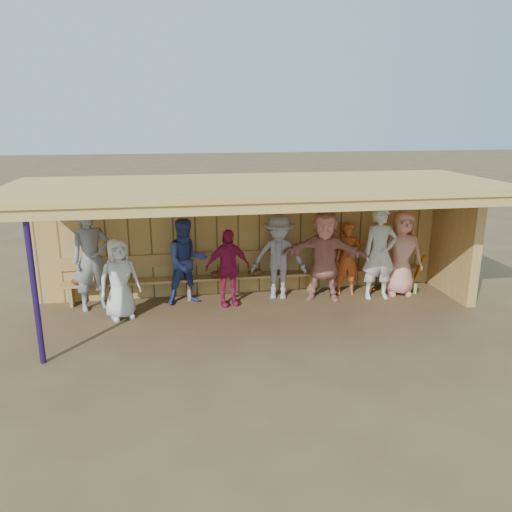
{
  "coord_description": "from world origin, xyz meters",
  "views": [
    {
      "loc": [
        -1.53,
        -8.76,
        3.62
      ],
      "look_at": [
        0.0,
        0.35,
        1.05
      ],
      "focal_mm": 35.0,
      "sensor_mm": 36.0,
      "label": 1
    }
  ],
  "objects_px": {
    "player_b": "(119,279)",
    "bench": "(250,270)",
    "player_d": "(228,268)",
    "player_h": "(401,253)",
    "player_c": "(187,262)",
    "player_a": "(91,259)",
    "player_g": "(348,259)",
    "player_e": "(279,257)",
    "player_extra": "(380,253)",
    "player_f": "(324,255)"
  },
  "relations": [
    {
      "from": "player_h",
      "to": "player_d",
      "type": "bearing_deg",
      "value": -172.69
    },
    {
      "from": "bench",
      "to": "player_g",
      "type": "bearing_deg",
      "value": -8.59
    },
    {
      "from": "player_f",
      "to": "player_h",
      "type": "relative_size",
      "value": 1.04
    },
    {
      "from": "player_e",
      "to": "player_f",
      "type": "distance_m",
      "value": 0.93
    },
    {
      "from": "player_h",
      "to": "player_extra",
      "type": "xyz_separation_m",
      "value": [
        -0.55,
        -0.16,
        0.07
      ]
    },
    {
      "from": "player_b",
      "to": "player_extra",
      "type": "bearing_deg",
      "value": -19.61
    },
    {
      "from": "player_d",
      "to": "player_h",
      "type": "height_order",
      "value": "player_h"
    },
    {
      "from": "player_d",
      "to": "player_h",
      "type": "xyz_separation_m",
      "value": [
        3.65,
        0.03,
        0.12
      ]
    },
    {
      "from": "player_f",
      "to": "player_a",
      "type": "bearing_deg",
      "value": -165.37
    },
    {
      "from": "player_extra",
      "to": "bench",
      "type": "bearing_deg",
      "value": 169.13
    },
    {
      "from": "player_a",
      "to": "bench",
      "type": "xyz_separation_m",
      "value": [
        3.12,
        0.31,
        -0.47
      ]
    },
    {
      "from": "player_d",
      "to": "player_h",
      "type": "relative_size",
      "value": 0.87
    },
    {
      "from": "player_e",
      "to": "player_extra",
      "type": "relative_size",
      "value": 0.92
    },
    {
      "from": "player_c",
      "to": "player_a",
      "type": "bearing_deg",
      "value": 167.59
    },
    {
      "from": "player_a",
      "to": "player_f",
      "type": "xyz_separation_m",
      "value": [
        4.57,
        -0.21,
        -0.07
      ]
    },
    {
      "from": "player_d",
      "to": "player_f",
      "type": "bearing_deg",
      "value": -10.1
    },
    {
      "from": "player_b",
      "to": "bench",
      "type": "height_order",
      "value": "player_b"
    },
    {
      "from": "bench",
      "to": "player_h",
      "type": "bearing_deg",
      "value": -9.06
    },
    {
      "from": "player_g",
      "to": "player_a",
      "type": "bearing_deg",
      "value": -168.24
    },
    {
      "from": "player_c",
      "to": "bench",
      "type": "bearing_deg",
      "value": 0.65
    },
    {
      "from": "player_e",
      "to": "player_a",
      "type": "bearing_deg",
      "value": -166.89
    },
    {
      "from": "player_f",
      "to": "player_extra",
      "type": "relative_size",
      "value": 0.97
    },
    {
      "from": "player_g",
      "to": "player_h",
      "type": "xyz_separation_m",
      "value": [
        1.1,
        -0.19,
        0.12
      ]
    },
    {
      "from": "player_e",
      "to": "player_g",
      "type": "distance_m",
      "value": 1.48
    },
    {
      "from": "player_e",
      "to": "player_extra",
      "type": "height_order",
      "value": "player_extra"
    },
    {
      "from": "player_a",
      "to": "player_b",
      "type": "distance_m",
      "value": 0.83
    },
    {
      "from": "player_c",
      "to": "player_f",
      "type": "height_order",
      "value": "player_f"
    },
    {
      "from": "player_b",
      "to": "player_d",
      "type": "xyz_separation_m",
      "value": [
        2.04,
        0.34,
        0.01
      ]
    },
    {
      "from": "player_c",
      "to": "player_h",
      "type": "bearing_deg",
      "value": -14.89
    },
    {
      "from": "player_e",
      "to": "player_f",
      "type": "relative_size",
      "value": 0.95
    },
    {
      "from": "player_a",
      "to": "bench",
      "type": "relative_size",
      "value": 0.26
    },
    {
      "from": "player_c",
      "to": "player_e",
      "type": "distance_m",
      "value": 1.86
    },
    {
      "from": "player_d",
      "to": "player_g",
      "type": "xyz_separation_m",
      "value": [
        2.55,
        0.23,
        -0.0
      ]
    },
    {
      "from": "player_a",
      "to": "player_f",
      "type": "relative_size",
      "value": 1.08
    },
    {
      "from": "player_f",
      "to": "player_extra",
      "type": "height_order",
      "value": "player_extra"
    },
    {
      "from": "player_g",
      "to": "player_h",
      "type": "bearing_deg",
      "value": 1.85
    },
    {
      "from": "player_d",
      "to": "bench",
      "type": "distance_m",
      "value": 0.79
    },
    {
      "from": "player_d",
      "to": "bench",
      "type": "relative_size",
      "value": 0.2
    },
    {
      "from": "player_b",
      "to": "player_h",
      "type": "xyz_separation_m",
      "value": [
        5.69,
        0.37,
        0.13
      ]
    },
    {
      "from": "player_d",
      "to": "player_f",
      "type": "xyz_separation_m",
      "value": [
        1.97,
        0.02,
        0.16
      ]
    },
    {
      "from": "player_f",
      "to": "bench",
      "type": "height_order",
      "value": "player_f"
    },
    {
      "from": "player_b",
      "to": "player_d",
      "type": "height_order",
      "value": "player_d"
    },
    {
      "from": "player_h",
      "to": "player_a",
      "type": "bearing_deg",
      "value": -175.0
    },
    {
      "from": "player_c",
      "to": "player_extra",
      "type": "bearing_deg",
      "value": -17.59
    },
    {
      "from": "player_d",
      "to": "player_c",
      "type": "bearing_deg",
      "value": 153.43
    },
    {
      "from": "player_f",
      "to": "bench",
      "type": "relative_size",
      "value": 0.24
    },
    {
      "from": "player_c",
      "to": "player_f",
      "type": "distance_m",
      "value": 2.77
    },
    {
      "from": "player_b",
      "to": "bench",
      "type": "bearing_deg",
      "value": -3.28
    },
    {
      "from": "player_d",
      "to": "player_g",
      "type": "height_order",
      "value": "player_d"
    },
    {
      "from": "player_a",
      "to": "bench",
      "type": "bearing_deg",
      "value": -14.59
    }
  ]
}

